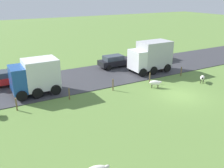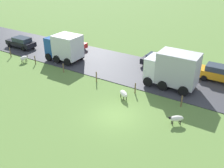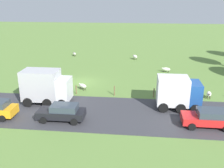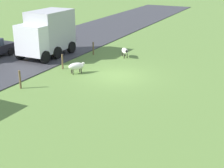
# 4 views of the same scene
# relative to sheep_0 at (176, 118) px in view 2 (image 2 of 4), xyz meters

# --- Properties ---
(ground_plane) EXTENTS (160.00, 160.00, 0.00)m
(ground_plane) POSITION_rel_sheep_0_xyz_m (-1.49, 4.59, -0.52)
(ground_plane) COLOR olive
(road_strip) EXTENTS (8.00, 80.00, 0.06)m
(road_strip) POSITION_rel_sheep_0_xyz_m (7.44, 4.59, -0.49)
(road_strip) COLOR #38383D
(road_strip) RESTS_ON ground_plane
(sheep_0) EXTENTS (1.05, 1.16, 0.74)m
(sheep_0) POSITION_rel_sheep_0_xyz_m (0.00, 0.00, 0.00)
(sheep_0) COLOR silver
(sheep_0) RESTS_ON ground_plane
(sheep_2) EXTENTS (1.12, 0.66, 0.79)m
(sheep_2) POSITION_rel_sheep_0_xyz_m (2.39, 20.03, 0.01)
(sheep_2) COLOR white
(sheep_2) RESTS_ON ground_plane
(sheep_4) EXTENTS (1.05, 1.20, 0.77)m
(sheep_4) POSITION_rel_sheep_0_xyz_m (1.23, 5.37, -0.00)
(sheep_4) COLOR white
(sheep_4) RESTS_ON ground_plane
(fence_post_0) EXTENTS (0.12, 0.12, 1.08)m
(fence_post_0) POSITION_rel_sheep_0_xyz_m (2.68, 0.45, 0.02)
(fence_post_0) COLOR brown
(fence_post_0) RESTS_ON ground_plane
(fence_post_1) EXTENTS (0.12, 0.12, 1.08)m
(fence_post_1) POSITION_rel_sheep_0_xyz_m (2.68, 4.94, 0.02)
(fence_post_1) COLOR brown
(fence_post_1) RESTS_ON ground_plane
(fence_post_2) EXTENTS (0.12, 0.12, 1.15)m
(fence_post_2) POSITION_rel_sheep_0_xyz_m (2.68, 9.44, 0.06)
(fence_post_2) COLOR brown
(fence_post_2) RESTS_ON ground_plane
(fence_post_3) EXTENTS (0.12, 0.12, 1.06)m
(fence_post_3) POSITION_rel_sheep_0_xyz_m (2.68, 13.93, 0.01)
(fence_post_3) COLOR brown
(fence_post_3) RESTS_ON ground_plane
(fence_post_4) EXTENTS (0.12, 0.12, 1.06)m
(fence_post_4) POSITION_rel_sheep_0_xyz_m (2.68, 18.42, 0.01)
(fence_post_4) COLOR brown
(fence_post_4) RESTS_ON ground_plane
(fence_post_5) EXTENTS (0.12, 0.12, 1.24)m
(fence_post_5) POSITION_rel_sheep_0_xyz_m (2.68, 22.92, 0.10)
(fence_post_5) COLOR brown
(fence_post_5) RESTS_ON ground_plane
(truck_0) EXTENTS (2.67, 4.94, 3.60)m
(truck_0) POSITION_rel_sheep_0_xyz_m (5.75, 2.50, 1.44)
(truck_0) COLOR white
(truck_0) RESTS_ON road_strip
(truck_1) EXTENTS (2.81, 4.24, 3.24)m
(truck_1) POSITION_rel_sheep_0_xyz_m (5.49, 16.12, 1.27)
(truck_1) COLOR #1E4C99
(truck_1) RESTS_ON road_strip
(car_0) EXTENTS (1.97, 4.58, 1.65)m
(car_0) POSITION_rel_sheep_0_xyz_m (9.53, -1.40, 0.40)
(car_0) COLOR orange
(car_0) RESTS_ON road_strip
(car_2) EXTENTS (2.11, 4.39, 1.52)m
(car_2) POSITION_rel_sheep_0_xyz_m (9.12, 18.35, 0.34)
(car_2) COLOR red
(car_2) RESTS_ON road_strip
(car_3) EXTENTS (1.98, 4.32, 1.53)m
(car_3) POSITION_rel_sheep_0_xyz_m (9.44, 5.32, 0.34)
(car_3) COLOR black
(car_3) RESTS_ON road_strip
(car_5) EXTENTS (1.95, 4.42, 1.51)m
(car_5) POSITION_rel_sheep_0_xyz_m (5.79, 24.49, 0.33)
(car_5) COLOR black
(car_5) RESTS_ON road_strip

